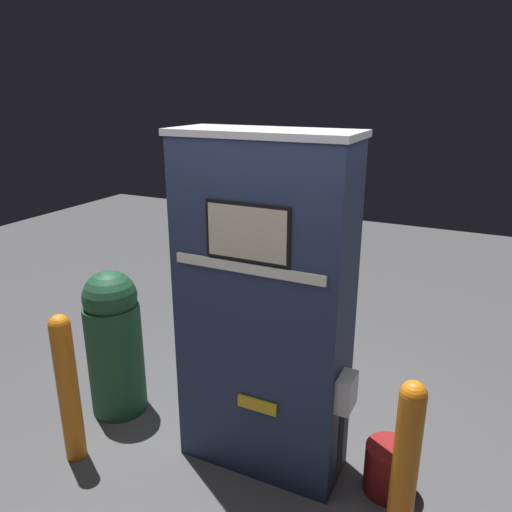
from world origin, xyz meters
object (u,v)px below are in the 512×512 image
Objects in this scene: gas_pump at (264,311)px; safety_bollard at (404,474)px; safety_bollard_far at (68,385)px; trash_bin at (114,341)px; squeegee_bucket at (389,468)px.

gas_pump reaches higher than safety_bollard.
safety_bollard_far is at bearing -176.54° from safety_bollard.
trash_bin reaches higher than safety_bollard.
safety_bollard is at bearing -73.86° from squeegee_bucket.
squeegee_bucket is at bearing 106.14° from safety_bollard.
safety_bollard_far is (-1.17, -0.55, -0.54)m from gas_pump.
safety_bollard_far is (-2.15, -0.13, -0.02)m from safety_bollard.
trash_bin is (-1.27, 0.02, -0.52)m from gas_pump.
safety_bollard_far reaches higher than squeegee_bucket.
gas_pump is at bearing -174.79° from squeegee_bucket.
trash_bin is at bearing 179.07° from gas_pump.
safety_bollard_far is at bearing -80.47° from trash_bin.
safety_bollard_far is 1.48× the size of squeegee_bucket.
trash_bin reaches higher than safety_bollard_far.
trash_bin reaches higher than squeegee_bucket.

